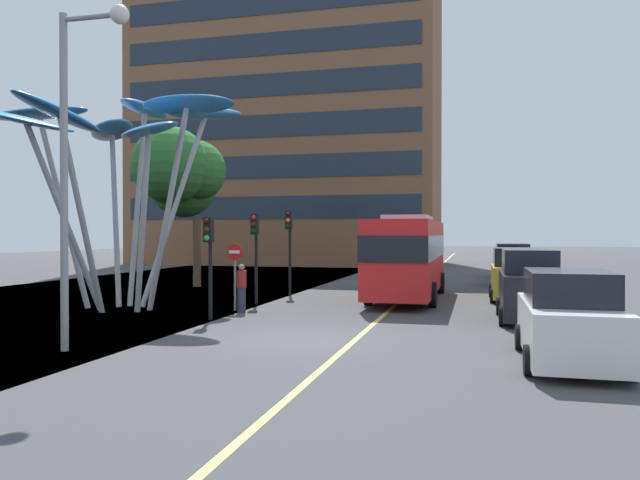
% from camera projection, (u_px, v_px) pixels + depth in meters
% --- Properties ---
extents(ground, '(120.00, 240.00, 0.10)m').
position_uv_depth(ground, '(276.00, 341.00, 16.03)').
color(ground, '#424244').
extents(red_bus, '(2.70, 9.63, 3.50)m').
position_uv_depth(red_bus, '(408.00, 254.00, 25.65)').
color(red_bus, red).
rests_on(red_bus, ground).
extents(leaf_sculpture, '(9.85, 9.77, 8.04)m').
position_uv_depth(leaf_sculpture, '(125.00, 132.00, 22.52)').
color(leaf_sculpture, '#9EA0A5').
rests_on(leaf_sculpture, ground).
extents(traffic_light_kerb_near, '(0.28, 0.42, 3.28)m').
position_uv_depth(traffic_light_kerb_near, '(209.00, 245.00, 19.39)').
color(traffic_light_kerb_near, black).
rests_on(traffic_light_kerb_near, ground).
extents(traffic_light_kerb_far, '(0.28, 0.42, 3.51)m').
position_uv_depth(traffic_light_kerb_far, '(255.00, 239.00, 23.81)').
color(traffic_light_kerb_far, black).
rests_on(traffic_light_kerb_far, ground).
extents(traffic_light_island_mid, '(0.28, 0.42, 3.74)m').
position_uv_depth(traffic_light_island_mid, '(289.00, 235.00, 27.16)').
color(traffic_light_island_mid, black).
rests_on(traffic_light_island_mid, ground).
extents(car_parked_near, '(2.01, 4.38, 1.98)m').
position_uv_depth(car_parked_near, '(569.00, 320.00, 12.95)').
color(car_parked_near, silver).
rests_on(car_parked_near, ground).
extents(car_parked_mid, '(1.91, 4.09, 2.26)m').
position_uv_depth(car_parked_mid, '(529.00, 288.00, 19.24)').
color(car_parked_mid, black).
rests_on(car_parked_mid, ground).
extents(car_parked_far, '(2.10, 3.92, 2.17)m').
position_uv_depth(car_parked_far, '(516.00, 276.00, 25.14)').
color(car_parked_far, gold).
rests_on(car_parked_far, ground).
extents(car_side_street, '(1.94, 4.42, 2.23)m').
position_uv_depth(car_side_street, '(512.00, 266.00, 32.20)').
color(car_side_street, maroon).
rests_on(car_side_street, ground).
extents(car_far_side, '(2.06, 3.99, 2.10)m').
position_uv_depth(car_far_side, '(510.00, 262.00, 38.29)').
color(car_far_side, maroon).
rests_on(car_far_side, ground).
extents(street_lamp, '(1.79, 0.44, 7.97)m').
position_uv_depth(street_lamp, '(78.00, 134.00, 14.22)').
color(street_lamp, gray).
rests_on(street_lamp, ground).
extents(tree_pavement_near, '(4.42, 5.57, 8.18)m').
position_uv_depth(tree_pavement_near, '(181.00, 173.00, 31.82)').
color(tree_pavement_near, brown).
rests_on(tree_pavement_near, ground).
extents(pedestrian, '(0.34, 0.34, 1.69)m').
position_uv_depth(pedestrian, '(242.00, 288.00, 21.31)').
color(pedestrian, '#2D3342').
rests_on(pedestrian, ground).
extents(no_entry_sign, '(0.60, 0.12, 2.40)m').
position_uv_depth(no_entry_sign, '(235.00, 266.00, 21.84)').
color(no_entry_sign, gray).
rests_on(no_entry_sign, ground).
extents(backdrop_building, '(27.15, 12.49, 27.17)m').
position_uv_depth(backdrop_building, '(289.00, 117.00, 56.88)').
color(backdrop_building, brown).
rests_on(backdrop_building, ground).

